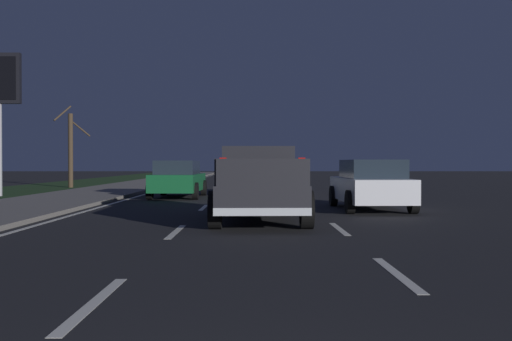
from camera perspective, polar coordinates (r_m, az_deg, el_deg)
The scene contains 9 objects.
ground at distance 28.80m, azimuth 0.08°, elevation -2.12°, with size 144.00×144.00×0.00m, color black.
sidewalk_shoulder at distance 29.72m, azimuth -14.45°, elevation -1.94°, with size 108.00×4.00×0.12m, color slate.
grass_verge at distance 31.34m, azimuth -23.34°, elevation -1.94°, with size 108.00×6.00×0.01m, color #1E3819.
lane_markings at distance 31.98m, azimuth -5.49°, elevation -1.83°, with size 108.00×7.04×0.01m.
pickup_truck at distance 14.66m, azimuth 0.23°, elevation -1.33°, with size 5.46×2.36×1.87m.
sedan_green at distance 24.23m, azimuth -7.72°, elevation -0.81°, with size 4.44×2.09×1.54m.
sedan_silver at distance 26.22m, azimuth 0.12°, elevation -0.69°, with size 4.44×2.08×1.54m.
sedan_white at distance 18.04m, azimuth 11.28°, elevation -1.35°, with size 4.44×2.08×1.54m.
bare_tree_far at distance 35.53m, azimuth -17.89°, elevation 2.14°, with size 1.91×1.61×4.82m.
Camera 1 is at (-1.76, 0.09, 1.44)m, focal length 40.38 mm.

